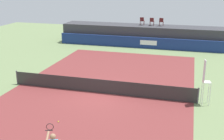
# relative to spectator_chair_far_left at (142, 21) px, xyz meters

# --- Properties ---
(ground_plane) EXTENTS (48.00, 48.00, 0.00)m
(ground_plane) POSITION_rel_spectator_chair_far_left_xyz_m (-0.05, -12.49, -2.69)
(ground_plane) COLOR #6B7F51
(court_inner) EXTENTS (12.00, 22.00, 0.00)m
(court_inner) POSITION_rel_spectator_chair_far_left_xyz_m (-0.05, -15.49, -2.69)
(court_inner) COLOR maroon
(court_inner) RESTS_ON ground
(sponsor_wall) EXTENTS (18.00, 0.22, 1.20)m
(sponsor_wall) POSITION_rel_spectator_chair_far_left_xyz_m (-0.04, -1.99, -2.09)
(sponsor_wall) COLOR navy
(sponsor_wall) RESTS_ON ground
(spectator_platform) EXTENTS (18.00, 2.80, 2.20)m
(spectator_platform) POSITION_rel_spectator_chair_far_left_xyz_m (-0.05, -0.19, -1.59)
(spectator_platform) COLOR #38383D
(spectator_platform) RESTS_ON ground
(spectator_chair_far_left) EXTENTS (0.47, 0.47, 0.89)m
(spectator_chair_far_left) POSITION_rel_spectator_chair_far_left_xyz_m (0.00, 0.00, 0.00)
(spectator_chair_far_left) COLOR #561919
(spectator_chair_far_left) RESTS_ON spectator_platform
(spectator_chair_left) EXTENTS (0.44, 0.44, 0.89)m
(spectator_chair_left) POSITION_rel_spectator_chair_far_left_xyz_m (1.12, -0.15, 0.00)
(spectator_chair_left) COLOR #561919
(spectator_chair_left) RESTS_ON spectator_platform
(spectator_chair_center) EXTENTS (0.44, 0.44, 0.89)m
(spectator_chair_center) POSITION_rel_spectator_chair_far_left_xyz_m (2.16, -0.02, 0.00)
(spectator_chair_center) COLOR #561919
(spectator_chair_center) RESTS_ON spectator_platform
(umpire_chair) EXTENTS (0.51, 0.51, 2.76)m
(umpire_chair) POSITION_rel_spectator_chair_far_left_xyz_m (6.46, -15.51, -1.11)
(umpire_chair) COLOR white
(umpire_chair) RESTS_ON ground
(tennis_net) EXTENTS (12.40, 0.02, 0.95)m
(tennis_net) POSITION_rel_spectator_chair_far_left_xyz_m (-0.05, -15.49, -2.22)
(tennis_net) COLOR #2D2D2D
(tennis_net) RESTS_ON ground
(net_post_near) EXTENTS (0.10, 0.10, 1.00)m
(net_post_near) POSITION_rel_spectator_chair_far_left_xyz_m (-6.25, -15.49, -2.19)
(net_post_near) COLOR #4C4C51
(net_post_near) RESTS_ON ground
(net_post_far) EXTENTS (0.10, 0.10, 1.00)m
(net_post_far) POSITION_rel_spectator_chair_far_left_xyz_m (6.15, -15.49, -2.19)
(net_post_far) COLOR #4C4C51
(net_post_far) RESTS_ON ground
(tennis_ball) EXTENTS (0.07, 0.07, 0.07)m
(tennis_ball) POSITION_rel_spectator_chair_far_left_xyz_m (-0.91, -19.96, -2.66)
(tennis_ball) COLOR #D8EA33
(tennis_ball) RESTS_ON court_inner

